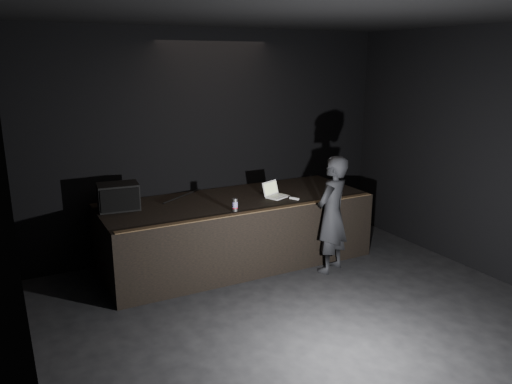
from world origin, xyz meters
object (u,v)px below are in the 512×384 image
object	(u,v)px
stage_riser	(236,230)
stage_monitor	(118,197)
beer_can	(235,205)
person	(332,215)
laptop	(275,193)

from	to	relation	value
stage_riser	stage_monitor	bearing A→B (deg)	170.64
beer_can	person	world-z (taller)	person
stage_monitor	laptop	distance (m)	2.30
beer_can	laptop	bearing A→B (deg)	25.59
stage_monitor	laptop	size ratio (longest dim) A/B	1.42
stage_monitor	beer_can	size ratio (longest dim) A/B	3.21
person	laptop	bearing A→B (deg)	-83.08
person	stage_monitor	bearing A→B (deg)	-48.95
beer_can	stage_riser	bearing A→B (deg)	63.59
beer_can	person	distance (m)	1.44
laptop	beer_can	distance (m)	0.96
beer_can	person	xyz separation A→B (m)	(1.36, -0.39, -0.23)
stage_monitor	laptop	bearing A→B (deg)	-4.62
stage_riser	stage_monitor	world-z (taller)	stage_monitor
stage_riser	beer_can	xyz separation A→B (m)	(-0.28, -0.56, 0.59)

